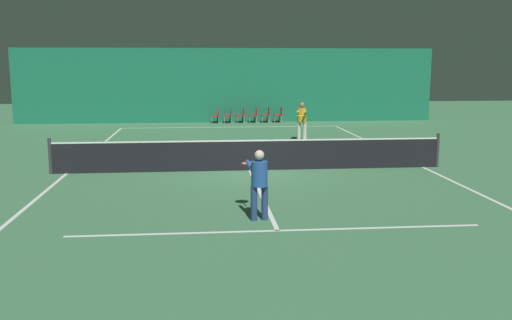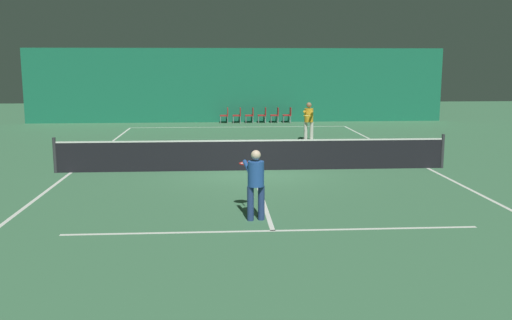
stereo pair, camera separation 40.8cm
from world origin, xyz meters
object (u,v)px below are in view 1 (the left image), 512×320
Objects in this scene: tennis_net at (250,154)px; courtside_chair_0 at (216,114)px; player_near at (259,179)px; player_far at (302,118)px; courtside_chair_2 at (242,114)px; courtside_chair_5 at (279,114)px; courtside_chair_4 at (267,114)px; courtside_chair_3 at (254,114)px; courtside_chair_1 at (229,114)px.

courtside_chair_0 is at bearing 92.69° from tennis_net.
courtside_chair_0 is (-0.36, 19.38, -0.39)m from player_near.
tennis_net is at bearing -10.09° from player_far.
player_near reaches higher than courtside_chair_2.
player_near is 1.78× the size of courtside_chair_5.
tennis_net is 5.57m from player_near.
courtside_chair_2 is at bearing -151.67° from player_far.
courtside_chair_5 is (3.44, 0.00, 0.00)m from courtside_chair_0.
courtside_chair_4 is (2.75, 0.00, 0.00)m from courtside_chair_0.
player_near is 19.39m from courtside_chair_0.
player_far is at bearing 5.14° from courtside_chair_4.
player_near reaches higher than courtside_chair_5.
courtside_chair_5 is (2.06, 0.00, 0.00)m from courtside_chair_2.
courtside_chair_4 is (2.10, 13.83, -0.03)m from tennis_net.
courtside_chair_0 is 2.06m from courtside_chair_3.
courtside_chair_3 is at bearing 90.00° from courtside_chair_1.
courtside_chair_2 is 1.00× the size of courtside_chair_3.
courtside_chair_3 is (1.70, 19.38, -0.39)m from player_near.
courtside_chair_2 is at bearing 90.00° from courtside_chair_1.
courtside_chair_1 is 1.00× the size of courtside_chair_2.
tennis_net reaches higher than courtside_chair_3.
courtside_chair_4 and courtside_chair_5 have the same top height.
courtside_chair_3 is 1.00× the size of courtside_chair_4.
courtside_chair_4 is at bearing -90.00° from courtside_chair_5.
courtside_chair_0 is 1.00× the size of courtside_chair_1.
player_near is 1.78× the size of courtside_chair_2.
courtside_chair_2 and courtside_chair_4 have the same top height.
player_far is 8.06m from courtside_chair_0.
tennis_net is 14.29× the size of courtside_chair_4.
courtside_chair_5 is at bearing 78.60° from tennis_net.
courtside_chair_2 is at bearing -90.00° from courtside_chair_4.
tennis_net is at bearing 2.69° from courtside_chair_0.
courtside_chair_3 is (0.69, 0.00, 0.00)m from courtside_chair_2.
player_near is at bearing -7.03° from courtside_chair_4.
courtside_chair_1 is at bearing -146.79° from player_far.
courtside_chair_3 is (2.06, 0.00, 0.00)m from courtside_chair_0.
courtside_chair_4 is (-0.66, 7.29, -0.46)m from player_far.
player_far reaches higher than courtside_chair_3.
player_far is 1.93× the size of courtside_chair_3.
courtside_chair_5 is (3.08, 19.38, -0.39)m from player_near.
courtside_chair_3 is at bearing -90.00° from courtside_chair_5.
courtside_chair_2 is 0.69m from courtside_chair_3.
courtside_chair_5 is at bearing 90.00° from courtside_chair_3.
tennis_net is 14.29× the size of courtside_chair_1.
courtside_chair_4 is at bearing -16.49° from player_near.
courtside_chair_2 is at bearing 87.00° from tennis_net.
courtside_chair_3 is at bearing 90.00° from courtside_chair_0.
courtside_chair_0 is (-0.65, 13.83, -0.03)m from tennis_net.
courtside_chair_2 and courtside_chair_5 have the same top height.
courtside_chair_0 is at bearing -90.00° from courtside_chair_3.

